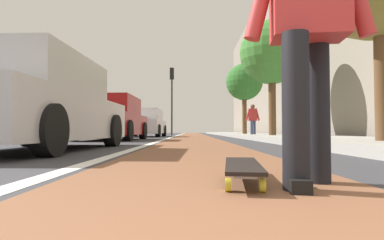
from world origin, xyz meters
TOP-DOWN VIEW (x-y plane):
  - ground_plane at (10.00, 0.00)m, footprint 80.00×80.00m
  - bike_lane_paint at (24.00, 0.00)m, footprint 56.00×1.83m
  - lane_stripe_white at (20.00, 1.06)m, footprint 52.00×0.16m
  - sidewalk_curb at (18.00, -3.49)m, footprint 52.00×3.20m
  - building_facade at (22.00, -6.18)m, footprint 40.00×1.20m
  - skateboard at (1.56, -0.22)m, footprint 0.86×0.30m
  - skater_person at (1.41, -0.56)m, footprint 0.44×0.72m
  - parked_car_near at (4.67, 2.56)m, footprint 4.26×2.03m
  - parked_car_mid at (10.48, 2.81)m, footprint 4.08×1.96m
  - parked_car_far at (16.76, 2.58)m, footprint 4.54×1.96m
  - traffic_light at (21.52, 1.46)m, footprint 0.33×0.28m
  - street_tree_mid at (12.04, -3.09)m, footprint 2.53×2.53m
  - street_tree_far at (18.56, -3.09)m, footprint 2.21×2.21m
  - pedestrian_distant at (14.98, -2.89)m, footprint 0.45×0.70m

SIDE VIEW (x-z plane):
  - ground_plane at x=10.00m, z-range 0.00..0.00m
  - bike_lane_paint at x=24.00m, z-range 0.00..0.00m
  - lane_stripe_white at x=20.00m, z-range 0.00..0.01m
  - sidewalk_curb at x=18.00m, z-range 0.00..0.15m
  - skateboard at x=1.56m, z-range 0.04..0.15m
  - parked_car_near at x=4.67m, z-range -0.03..1.45m
  - parked_car_mid at x=10.48m, z-range -0.03..1.45m
  - parked_car_far at x=16.76m, z-range -0.03..1.45m
  - pedestrian_distant at x=14.98m, z-range 0.12..1.73m
  - skater_person at x=1.41m, z-range 0.12..1.76m
  - traffic_light at x=21.52m, z-range 0.87..5.58m
  - street_tree_far at x=18.56m, z-range 1.05..5.42m
  - street_tree_mid at x=12.04m, z-range 1.06..5.75m
  - building_facade at x=22.00m, z-range 0.00..11.19m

